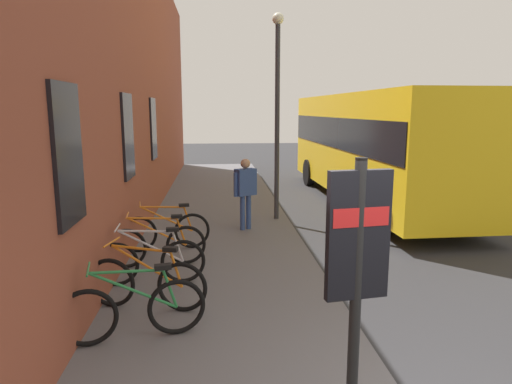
# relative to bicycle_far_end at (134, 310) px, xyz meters

# --- Properties ---
(ground) EXTENTS (60.00, 60.00, 0.00)m
(ground) POSITION_rel_bicycle_far_end_xyz_m (3.99, -3.85, -0.51)
(ground) COLOR #2D2D30
(sidewalk_pavement) EXTENTS (24.00, 3.50, 0.12)m
(sidewalk_pavement) POSITION_rel_bicycle_far_end_xyz_m (5.99, -1.10, -0.45)
(sidewalk_pavement) COLOR slate
(sidewalk_pavement) RESTS_ON ground
(station_facade) EXTENTS (22.00, 0.65, 7.35)m
(station_facade) POSITION_rel_bicycle_far_end_xyz_m (6.98, 0.95, 3.16)
(station_facade) COLOR brown
(station_facade) RESTS_ON ground
(bicycle_far_end) EXTENTS (0.54, 1.75, 0.97)m
(bicycle_far_end) POSITION_rel_bicycle_far_end_xyz_m (0.00, 0.00, 0.00)
(bicycle_far_end) COLOR black
(bicycle_far_end) RESTS_ON sidewalk_pavement
(bicycle_end_of_row) EXTENTS (0.58, 1.73, 0.97)m
(bicycle_end_of_row) POSITION_rel_bicycle_far_end_xyz_m (0.87, -0.02, 0.00)
(bicycle_end_of_row) COLOR black
(bicycle_end_of_row) RESTS_ON sidewalk_pavement
(bicycle_by_door) EXTENTS (0.48, 1.77, 0.97)m
(bicycle_by_door) POSITION_rel_bicycle_far_end_xyz_m (1.80, 0.05, 0.00)
(bicycle_by_door) COLOR black
(bicycle_by_door) RESTS_ON sidewalk_pavement
(bicycle_under_window) EXTENTS (0.48, 1.76, 0.97)m
(bicycle_under_window) POSITION_rel_bicycle_far_end_xyz_m (2.67, 0.06, 0.00)
(bicycle_under_window) COLOR black
(bicycle_under_window) RESTS_ON sidewalk_pavement
(bicycle_leaning_wall) EXTENTS (0.50, 1.75, 0.97)m
(bicycle_leaning_wall) POSITION_rel_bicycle_far_end_xyz_m (3.61, -0.00, 0.00)
(bicycle_leaning_wall) COLOR black
(bicycle_leaning_wall) RESTS_ON sidewalk_pavement
(transit_info_sign) EXTENTS (0.16, 0.56, 2.40)m
(transit_info_sign) POSITION_rel_bicycle_far_end_xyz_m (-1.69, -2.19, 1.21)
(transit_info_sign) COLOR black
(transit_info_sign) RESTS_ON sidewalk_pavement
(city_bus) EXTENTS (10.56, 2.84, 3.35)m
(city_bus) POSITION_rel_bicycle_far_end_xyz_m (8.46, -5.85, 1.41)
(city_bus) COLOR yellow
(city_bus) RESTS_ON ground
(pedestrian_near_bus) EXTENTS (0.45, 0.56, 1.67)m
(pedestrian_near_bus) POSITION_rel_bicycle_far_end_xyz_m (5.05, -1.68, 0.63)
(pedestrian_near_bus) COLOR #334C8C
(pedestrian_near_bus) RESTS_ON sidewalk_pavement
(street_lamp) EXTENTS (0.28, 0.28, 5.06)m
(street_lamp) POSITION_rel_bicycle_far_end_xyz_m (6.05, -2.55, 2.62)
(street_lamp) COLOR #333338
(street_lamp) RESTS_ON sidewalk_pavement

